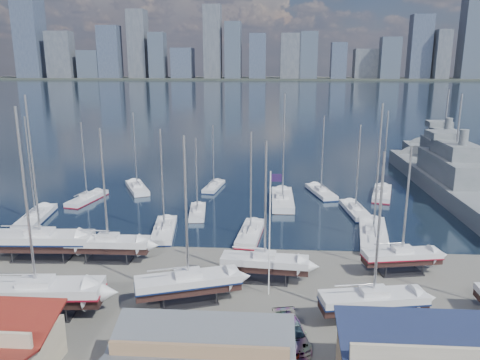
# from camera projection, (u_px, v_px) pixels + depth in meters

# --- Properties ---
(ground) EXTENTS (1400.00, 1400.00, 0.00)m
(ground) POSITION_uv_depth(u_px,v_px,m) (224.00, 287.00, 46.56)
(ground) COLOR #605E59
(ground) RESTS_ON ground
(water) EXTENTS (1400.00, 600.00, 0.40)m
(water) POSITION_uv_depth(u_px,v_px,m) (267.00, 93.00, 346.46)
(water) COLOR #1B2C3F
(water) RESTS_ON ground
(far_shore) EXTENTS (1400.00, 80.00, 2.20)m
(far_shore) POSITION_uv_depth(u_px,v_px,m) (269.00, 79.00, 597.66)
(far_shore) COLOR #2D332D
(far_shore) RESTS_ON ground
(skyline) EXTENTS (639.14, 43.80, 107.69)m
(skyline) POSITION_uv_depth(u_px,v_px,m) (264.00, 48.00, 582.85)
(skyline) COLOR #475166
(skyline) RESTS_ON far_shore
(sailboat_cradle_0) EXTENTS (11.69, 3.82, 18.45)m
(sailboat_cradle_0) POSITION_uv_depth(u_px,v_px,m) (41.00, 241.00, 52.74)
(sailboat_cradle_0) COLOR #2D2D33
(sailboat_cradle_0) RESTS_ON ground
(sailboat_cradle_1) EXTENTS (11.72, 4.25, 18.36)m
(sailboat_cradle_1) POSITION_uv_depth(u_px,v_px,m) (37.00, 292.00, 40.86)
(sailboat_cradle_1) COLOR #2D2D33
(sailboat_cradle_1) RESTS_ON ground
(sailboat_cradle_2) EXTENTS (9.20, 2.73, 15.03)m
(sailboat_cradle_2) POSITION_uv_depth(u_px,v_px,m) (108.00, 244.00, 52.25)
(sailboat_cradle_2) COLOR #2D2D33
(sailboat_cradle_2) RESTS_ON ground
(sailboat_cradle_3) EXTENTS (10.06, 5.76, 15.71)m
(sailboat_cradle_3) POSITION_uv_depth(u_px,v_px,m) (188.00, 283.00, 42.98)
(sailboat_cradle_3) COLOR #2D2D33
(sailboat_cradle_3) RESTS_ON ground
(sailboat_cradle_4) EXTENTS (9.00, 3.22, 14.51)m
(sailboat_cradle_4) POSITION_uv_depth(u_px,v_px,m) (265.00, 262.00, 47.43)
(sailboat_cradle_4) COLOR #2D2D33
(sailboat_cradle_4) RESTS_ON ground
(sailboat_cradle_5) EXTENTS (9.50, 4.19, 14.93)m
(sailboat_cradle_5) POSITION_uv_depth(u_px,v_px,m) (373.00, 300.00, 39.85)
(sailboat_cradle_5) COLOR #2D2D33
(sailboat_cradle_5) RESTS_ON ground
(sailboat_cradle_6) EXTENTS (8.53, 3.75, 13.53)m
(sailboat_cradle_6) POSITION_uv_depth(u_px,v_px,m) (402.00, 256.00, 49.15)
(sailboat_cradle_6) COLOR #2D2D33
(sailboat_cradle_6) RESTS_ON ground
(sailboat_moored_0) EXTENTS (4.15, 10.57, 15.38)m
(sailboat_moored_0) POSITION_uv_depth(u_px,v_px,m) (36.00, 218.00, 66.04)
(sailboat_moored_0) COLOR black
(sailboat_moored_0) RESTS_ON water
(sailboat_moored_1) EXTENTS (4.25, 9.25, 13.34)m
(sailboat_moored_1) POSITION_uv_depth(u_px,v_px,m) (87.00, 199.00, 75.24)
(sailboat_moored_1) COLOR black
(sailboat_moored_1) RESTS_ON water
(sailboat_moored_2) EXTENTS (6.49, 9.60, 14.19)m
(sailboat_moored_2) POSITION_uv_depth(u_px,v_px,m) (137.00, 189.00, 81.43)
(sailboat_moored_2) COLOR black
(sailboat_moored_2) RESTS_ON water
(sailboat_moored_3) EXTENTS (3.92, 9.88, 14.37)m
(sailboat_moored_3) POSITION_uv_depth(u_px,v_px,m) (164.00, 231.00, 61.02)
(sailboat_moored_3) COLOR black
(sailboat_moored_3) RESTS_ON water
(sailboat_moored_4) EXTENTS (3.08, 8.06, 11.87)m
(sailboat_moored_4) POSITION_uv_depth(u_px,v_px,m) (197.00, 213.00, 68.49)
(sailboat_moored_4) COLOR black
(sailboat_moored_4) RESTS_ON water
(sailboat_moored_5) EXTENTS (3.33, 8.16, 11.85)m
(sailboat_moored_5) POSITION_uv_depth(u_px,v_px,m) (214.00, 187.00, 82.58)
(sailboat_moored_5) COLOR black
(sailboat_moored_5) RESTS_ON water
(sailboat_moored_6) EXTENTS (3.64, 9.71, 14.17)m
(sailboat_moored_6) POSITION_uv_depth(u_px,v_px,m) (251.00, 234.00, 59.96)
(sailboat_moored_6) COLOR black
(sailboat_moored_6) RESTS_ON water
(sailboat_moored_7) EXTENTS (3.42, 11.95, 18.01)m
(sailboat_moored_7) POSITION_uv_depth(u_px,v_px,m) (282.00, 201.00, 74.09)
(sailboat_moored_7) COLOR black
(sailboat_moored_7) RESTS_ON water
(sailboat_moored_8) EXTENTS (4.88, 9.64, 13.88)m
(sailboat_moored_8) POSITION_uv_depth(u_px,v_px,m) (321.00, 193.00, 78.99)
(sailboat_moored_8) COLOR black
(sailboat_moored_8) RESTS_ON water
(sailboat_moored_9) EXTENTS (5.17, 12.21, 17.86)m
(sailboat_moored_9) POSITION_uv_depth(u_px,v_px,m) (373.00, 237.00, 59.12)
(sailboat_moored_9) COLOR black
(sailboat_moored_9) RESTS_ON water
(sailboat_moored_10) EXTENTS (3.64, 9.43, 13.74)m
(sailboat_moored_10) POSITION_uv_depth(u_px,v_px,m) (355.00, 211.00, 69.21)
(sailboat_moored_10) COLOR black
(sailboat_moored_10) RESTS_ON water
(sailboat_moored_11) EXTENTS (5.26, 10.34, 14.89)m
(sailboat_moored_11) POSITION_uv_depth(u_px,v_px,m) (382.00, 194.00, 77.98)
(sailboat_moored_11) COLOR black
(sailboat_moored_11) RESTS_ON water
(naval_ship_east) EXTENTS (8.84, 51.34, 18.61)m
(naval_ship_east) POSITION_uv_depth(u_px,v_px,m) (452.00, 184.00, 79.39)
(naval_ship_east) COLOR slate
(naval_ship_east) RESTS_ON water
(naval_ship_west) EXTENTS (9.23, 43.60, 17.90)m
(naval_ship_west) POSITION_uv_depth(u_px,v_px,m) (441.00, 161.00, 98.08)
(naval_ship_west) COLOR slate
(naval_ship_west) RESTS_ON water
(car_a) EXTENTS (2.95, 4.77, 1.52)m
(car_a) POSITION_uv_depth(u_px,v_px,m) (147.00, 351.00, 35.00)
(car_a) COLOR gray
(car_a) RESTS_ON ground
(car_b) EXTENTS (4.65, 2.74, 1.45)m
(car_b) POSITION_uv_depth(u_px,v_px,m) (154.00, 327.00, 38.18)
(car_b) COLOR gray
(car_b) RESTS_ON ground
(car_c) EXTENTS (3.80, 5.33, 1.35)m
(car_c) POSITION_uv_depth(u_px,v_px,m) (277.00, 341.00, 36.34)
(car_c) COLOR gray
(car_c) RESTS_ON ground
(car_d) EXTENTS (3.42, 5.92, 1.61)m
(car_d) POSITION_uv_depth(u_px,v_px,m) (291.00, 333.00, 37.22)
(car_d) COLOR gray
(car_d) RESTS_ON ground
(flagpole) EXTENTS (1.08, 0.12, 12.21)m
(flagpole) POSITION_uv_depth(u_px,v_px,m) (271.00, 225.00, 43.36)
(flagpole) COLOR white
(flagpole) RESTS_ON ground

